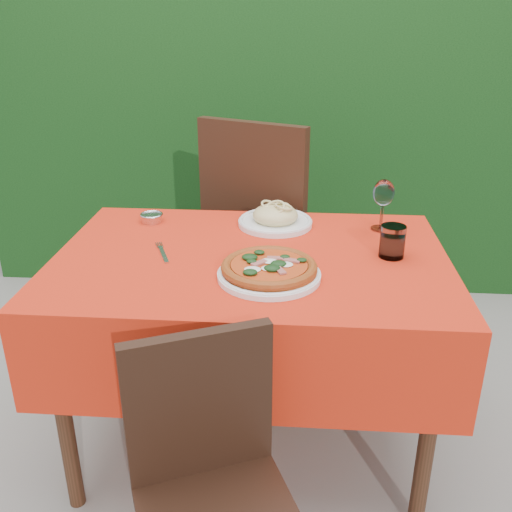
# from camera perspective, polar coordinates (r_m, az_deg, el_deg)

# --- Properties ---
(ground) EXTENTS (60.00, 60.00, 0.00)m
(ground) POSITION_cam_1_polar(r_m,az_deg,el_deg) (2.24, -0.43, -17.79)
(ground) COLOR slate
(ground) RESTS_ON ground
(hedge) EXTENTS (3.20, 0.55, 1.78)m
(hedge) POSITION_cam_1_polar(r_m,az_deg,el_deg) (3.27, 1.85, 13.69)
(hedge) COLOR black
(hedge) RESTS_ON ground
(dining_table) EXTENTS (1.26, 0.86, 0.75)m
(dining_table) POSITION_cam_1_polar(r_m,az_deg,el_deg) (1.90, -0.49, -4.13)
(dining_table) COLOR #402314
(dining_table) RESTS_ON ground
(chair_near) EXTENTS (0.47, 0.47, 0.80)m
(chair_near) POSITION_cam_1_polar(r_m,az_deg,el_deg) (1.45, -4.54, -21.09)
(chair_near) COLOR black
(chair_near) RESTS_ON ground
(chair_far) EXTENTS (0.64, 0.64, 1.07)m
(chair_far) POSITION_cam_1_polar(r_m,az_deg,el_deg) (2.52, 0.90, 3.45)
(chair_far) COLOR black
(chair_far) RESTS_ON ground
(pizza_plate) EXTENTS (0.37, 0.37, 0.06)m
(pizza_plate) POSITION_cam_1_polar(r_m,az_deg,el_deg) (1.67, 1.32, -1.38)
(pizza_plate) COLOR white
(pizza_plate) RESTS_ON dining_table
(pasta_plate) EXTENTS (0.27, 0.27, 0.08)m
(pasta_plate) POSITION_cam_1_polar(r_m,az_deg,el_deg) (2.08, 1.94, 3.81)
(pasta_plate) COLOR white
(pasta_plate) RESTS_ON dining_table
(water_glass) EXTENTS (0.08, 0.08, 0.10)m
(water_glass) POSITION_cam_1_polar(r_m,az_deg,el_deg) (1.85, 13.46, 1.27)
(water_glass) COLOR silver
(water_glass) RESTS_ON dining_table
(wine_glass) EXTENTS (0.08, 0.08, 0.18)m
(wine_glass) POSITION_cam_1_polar(r_m,az_deg,el_deg) (2.05, 12.63, 5.98)
(wine_glass) COLOR silver
(wine_glass) RESTS_ON dining_table
(fork) EXTENTS (0.09, 0.18, 0.00)m
(fork) POSITION_cam_1_polar(r_m,az_deg,el_deg) (1.85, -9.25, 0.16)
(fork) COLOR silver
(fork) RESTS_ON dining_table
(steel_ramekin) EXTENTS (0.08, 0.08, 0.03)m
(steel_ramekin) POSITION_cam_1_polar(r_m,az_deg,el_deg) (2.15, -10.39, 3.74)
(steel_ramekin) COLOR silver
(steel_ramekin) RESTS_ON dining_table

